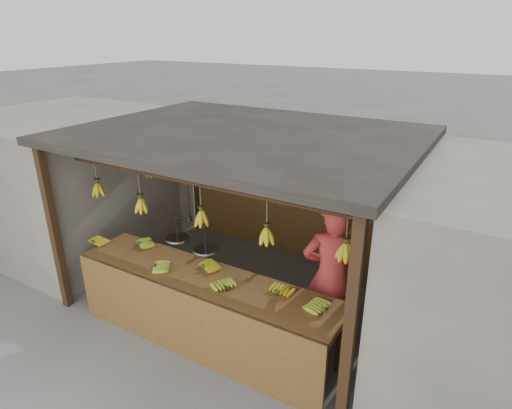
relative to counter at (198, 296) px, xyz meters
The scene contains 8 objects.
ground 1.42m from the counter, 95.28° to the left, with size 80.00×80.00×0.00m, color #5B5B57.
stall 2.01m from the counter, 94.17° to the left, with size 4.30×3.30×2.40m.
neighbor_left 3.94m from the counter, 161.72° to the left, with size 3.00×3.00×2.30m, color slate.
counter is the anchor object (origin of this frame).
hanging_bananas 1.54m from the counter, 95.06° to the left, with size 3.62×2.18×0.38m.
balance_scale 0.65m from the counter, 136.89° to the left, with size 0.75×0.34×0.79m.
vendor 1.56m from the counter, 33.50° to the left, with size 0.67×0.44×1.84m, color #BF3333.
bag_bundles 3.18m from the counter, 54.66° to the left, with size 0.08×0.26×1.24m.
Camera 1 is at (2.83, -4.50, 3.56)m, focal length 30.00 mm.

